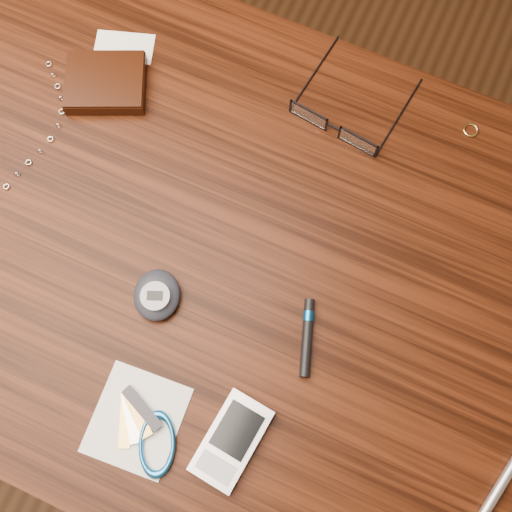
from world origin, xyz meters
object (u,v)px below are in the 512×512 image
object	(u,v)px
wallet_and_card	(106,82)
eyeglasses	(336,124)
pedometer	(157,295)
notepad_keys	(147,432)
desk	(220,271)
pda_phone	(231,440)

from	to	relation	value
wallet_and_card	eyeglasses	size ratio (longest dim) A/B	1.07
wallet_and_card	eyeglasses	xyz separation A→B (m)	(0.31, 0.07, 0.00)
pedometer	notepad_keys	size ratio (longest dim) A/B	0.64
desk	notepad_keys	world-z (taller)	notepad_keys
wallet_and_card	pda_phone	xyz separation A→B (m)	(0.35, -0.35, -0.00)
wallet_and_card	pda_phone	size ratio (longest dim) A/B	1.47
desk	notepad_keys	bearing A→B (deg)	-84.71
pda_phone	notepad_keys	distance (m)	0.10
desk	pda_phone	world-z (taller)	pda_phone
desk	eyeglasses	bearing A→B (deg)	71.48
desk	pedometer	size ratio (longest dim) A/B	12.09
wallet_and_card	pedometer	distance (m)	0.31
eyeglasses	pedometer	xyz separation A→B (m)	(-0.11, -0.30, -0.00)
pedometer	notepad_keys	distance (m)	0.16
notepad_keys	wallet_and_card	bearing A→B (deg)	123.64
desk	eyeglasses	size ratio (longest dim) A/B	6.60
pedometer	notepad_keys	world-z (taller)	pedometer
notepad_keys	eyeglasses	bearing A→B (deg)	83.49
notepad_keys	pda_phone	bearing A→B (deg)	18.49
eyeglasses	notepad_keys	distance (m)	0.46
wallet_and_card	pedometer	bearing A→B (deg)	-50.34
wallet_and_card	notepad_keys	distance (m)	0.46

